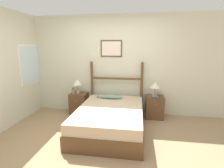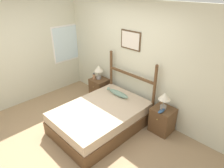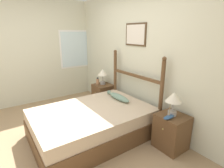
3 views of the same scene
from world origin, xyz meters
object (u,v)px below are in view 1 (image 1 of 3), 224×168
at_px(bottle, 73,91).
at_px(fish_pillow, 110,97).
at_px(table_lamp_right, 155,86).
at_px(model_boat, 157,97).
at_px(bed, 110,119).
at_px(nightstand_left, 79,103).
at_px(nightstand_right, 155,107).
at_px(table_lamp_left, 77,83).

bearing_deg(bottle, fish_pillow, -7.01).
bearing_deg(table_lamp_right, model_boat, -72.47).
bearing_deg(bed, bottle, 145.52).
bearing_deg(fish_pillow, model_boat, 3.34).
relative_size(nightstand_left, bottle, 3.32).
height_order(nightstand_left, table_lamp_right, table_lamp_right).
distance_m(nightstand_right, table_lamp_left, 2.08).
bearing_deg(bottle, nightstand_left, 31.06).
bearing_deg(nightstand_left, table_lamp_right, -0.24).
bearing_deg(model_boat, fish_pillow, -176.66).
distance_m(model_boat, fish_pillow, 1.12).
relative_size(nightstand_right, fish_pillow, 0.87).
xyz_separation_m(nightstand_left, bottle, (-0.12, -0.07, 0.35)).
height_order(nightstand_left, model_boat, model_boat).
xyz_separation_m(bottle, model_boat, (2.11, -0.06, -0.05)).
distance_m(bed, fish_pillow, 0.71).
bearing_deg(fish_pillow, nightstand_left, 167.46).
xyz_separation_m(nightstand_right, fish_pillow, (-1.10, -0.19, 0.27)).
bearing_deg(table_lamp_right, nightstand_right, 28.11).
distance_m(bottle, fish_pillow, 1.01).
bearing_deg(nightstand_right, table_lamp_right, -151.89).
height_order(table_lamp_left, model_boat, table_lamp_left).
relative_size(table_lamp_left, model_boat, 1.63).
bearing_deg(table_lamp_left, bottle, -133.11).
relative_size(table_lamp_left, fish_pillow, 0.58).
xyz_separation_m(nightstand_right, table_lamp_left, (-2.01, 0.02, 0.54)).
xyz_separation_m(nightstand_right, bottle, (-2.09, -0.07, 0.35)).
bearing_deg(nightstand_left, table_lamp_left, 150.49).
relative_size(bed, table_lamp_left, 5.33).
relative_size(nightstand_right, table_lamp_right, 1.49).
bearing_deg(model_boat, nightstand_left, 176.29).
relative_size(nightstand_left, table_lamp_right, 1.49).
bearing_deg(nightstand_left, bottle, -148.94).
height_order(table_lamp_right, model_boat, table_lamp_right).
distance_m(bed, nightstand_left, 1.29).
xyz_separation_m(model_boat, fish_pillow, (-1.12, -0.07, -0.03)).
xyz_separation_m(bottle, fish_pillow, (1.00, -0.12, -0.07)).
relative_size(bed, nightstand_right, 3.58).
height_order(bed, table_lamp_right, table_lamp_right).
xyz_separation_m(bed, nightstand_right, (0.99, 0.83, 0.03)).
xyz_separation_m(table_lamp_right, bottle, (-2.08, -0.06, -0.19)).
bearing_deg(model_boat, bottle, 178.45).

